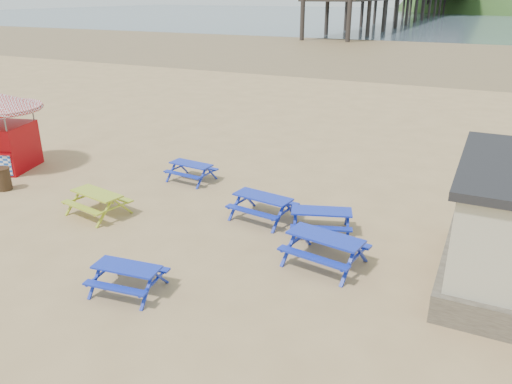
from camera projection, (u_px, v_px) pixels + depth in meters
The scene contains 10 objects.
ground at pixel (206, 233), 15.37m from camera, with size 400.00×400.00×0.00m, color tan.
wet_sand at pixel (438, 53), 61.35m from camera, with size 400.00×400.00×0.00m, color olive.
sea at pixel (485, 17), 157.51m from camera, with size 400.00×400.00×0.00m, color #485A67.
picnic_table_blue_a at pixel (191, 172), 19.56m from camera, with size 1.81×1.51×0.71m.
picnic_table_blue_b at pixel (263, 207), 16.21m from camera, with size 2.10×1.78×0.80m.
picnic_table_blue_c at pixel (321, 222), 15.24m from camera, with size 2.19×1.97×0.76m.
picnic_table_blue_e at pixel (128, 279), 12.26m from camera, with size 1.81×1.53×0.70m.
picnic_table_blue_f at pixel (325, 250), 13.46m from camera, with size 2.26×1.93×0.85m.
picnic_table_yellow at pixel (98, 203), 16.54m from camera, with size 2.10×1.81×0.78m.
litter_bin at pixel (3, 179), 18.61m from camera, with size 0.58×0.58×0.86m.
Camera 1 is at (7.40, -11.75, 6.87)m, focal length 35.00 mm.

